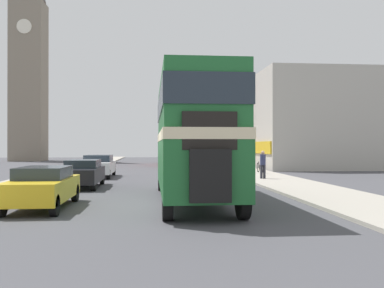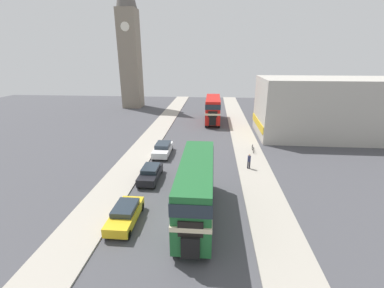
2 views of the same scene
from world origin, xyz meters
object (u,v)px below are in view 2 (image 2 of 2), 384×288
at_px(double_decker_bus, 196,185).
at_px(bus_distant, 213,108).
at_px(pedestrian_walking, 249,160).
at_px(bicycle_on_pavement, 253,149).
at_px(church_tower, 129,34).
at_px(car_parked_far, 163,149).
at_px(car_parked_mid, 150,173).
at_px(car_parked_near, 125,214).

height_order(double_decker_bus, bus_distant, bus_distant).
bearing_deg(bus_distant, pedestrian_walking, -79.15).
relative_size(bicycle_on_pavement, church_tower, 0.06).
bearing_deg(bus_distant, bicycle_on_pavement, -71.59).
xyz_separation_m(car_parked_far, pedestrian_walking, (9.94, -3.53, 0.29)).
height_order(double_decker_bus, car_parked_mid, double_decker_bus).
height_order(double_decker_bus, pedestrian_walking, double_decker_bus).
relative_size(car_parked_mid, bicycle_on_pavement, 2.42).
height_order(car_parked_near, car_parked_far, car_parked_far).
distance_m(car_parked_mid, car_parked_far, 6.78).
distance_m(bus_distant, pedestrian_walking, 21.20).
relative_size(car_parked_near, bicycle_on_pavement, 2.41).
relative_size(bus_distant, car_parked_far, 2.22).
height_order(double_decker_bus, car_parked_near, double_decker_bus).
bearing_deg(pedestrian_walking, car_parked_far, 160.47).
xyz_separation_m(car_parked_near, car_parked_far, (0.12, 13.66, 0.04)).
height_order(bus_distant, pedestrian_walking, bus_distant).
bearing_deg(car_parked_mid, church_tower, 109.20).
relative_size(double_decker_bus, church_tower, 0.32).
bearing_deg(car_parked_mid, bus_distant, 76.24).
distance_m(bicycle_on_pavement, church_tower, 40.47).
bearing_deg(pedestrian_walking, bus_distant, 100.85).
bearing_deg(double_decker_bus, church_tower, 112.57).
relative_size(car_parked_near, car_parked_mid, 1.00).
xyz_separation_m(bus_distant, church_tower, (-18.82, 13.13, 13.42)).
relative_size(bus_distant, car_parked_near, 2.39).
bearing_deg(car_parked_mid, car_parked_near, -91.71).
relative_size(car_parked_mid, car_parked_far, 0.93).
bearing_deg(pedestrian_walking, car_parked_mid, -161.74).
height_order(bus_distant, bicycle_on_pavement, bus_distant).
height_order(car_parked_near, car_parked_mid, car_parked_mid).
height_order(pedestrian_walking, bicycle_on_pavement, pedestrian_walking).
bearing_deg(car_parked_near, bus_distant, 78.86).
bearing_deg(church_tower, car_parked_mid, -70.80).
relative_size(double_decker_bus, bicycle_on_pavement, 5.68).
relative_size(pedestrian_walking, bicycle_on_pavement, 0.93).
xyz_separation_m(pedestrian_walking, church_tower, (-22.80, 33.90, 15.02)).
relative_size(double_decker_bus, car_parked_mid, 2.35).
height_order(bus_distant, car_parked_near, bus_distant).
bearing_deg(bicycle_on_pavement, church_tower, 129.94).
distance_m(car_parked_near, car_parked_mid, 6.89).
bearing_deg(bicycle_on_pavement, car_parked_near, -126.15).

